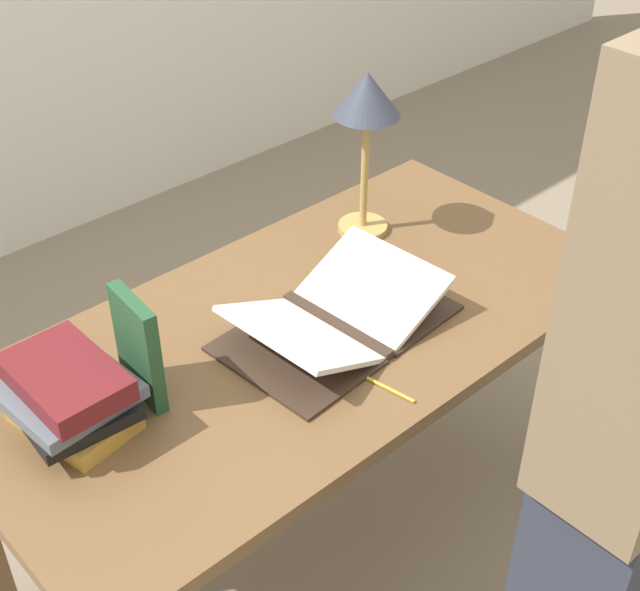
% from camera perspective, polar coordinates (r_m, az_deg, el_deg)
% --- Properties ---
extents(ground_plane, '(12.00, 12.00, 0.00)m').
position_cam_1_polar(ground_plane, '(2.45, -0.86, -15.33)').
color(ground_plane, gray).
extents(reading_desk, '(1.48, 0.74, 0.72)m').
position_cam_1_polar(reading_desk, '(1.99, -1.02, -4.02)').
color(reading_desk, brown).
rests_on(reading_desk, ground_plane).
extents(open_book, '(0.52, 0.35, 0.10)m').
position_cam_1_polar(open_book, '(1.91, 1.08, -1.43)').
color(open_book, '#38281E').
rests_on(open_book, reading_desk).
extents(book_stack_tall, '(0.23, 0.25, 0.14)m').
position_cam_1_polar(book_stack_tall, '(1.72, -15.75, -6.20)').
color(book_stack_tall, '#BC8933').
rests_on(book_stack_tall, reading_desk).
extents(book_standing_upright, '(0.04, 0.15, 0.23)m').
position_cam_1_polar(book_standing_upright, '(1.73, -11.56, -3.32)').
color(book_standing_upright, '#234C2D').
rests_on(book_standing_upright, reading_desk).
extents(reading_lamp, '(0.16, 0.16, 0.42)m').
position_cam_1_polar(reading_lamp, '(2.10, 3.00, 11.86)').
color(reading_lamp, tan).
rests_on(reading_lamp, reading_desk).
extents(coffee_mug, '(0.07, 0.10, 0.08)m').
position_cam_1_polar(coffee_mug, '(2.07, 2.37, 2.46)').
color(coffee_mug, white).
rests_on(coffee_mug, reading_desk).
extents(pencil, '(0.03, 0.15, 0.01)m').
position_cam_1_polar(pencil, '(1.78, 4.08, -5.81)').
color(pencil, gold).
rests_on(pencil, reading_desk).
extents(person_reader, '(0.36, 0.23, 1.77)m').
position_cam_1_polar(person_reader, '(1.53, 19.75, -9.13)').
color(person_reader, '#2D3342').
rests_on(person_reader, ground_plane).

